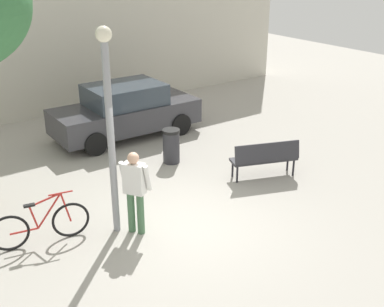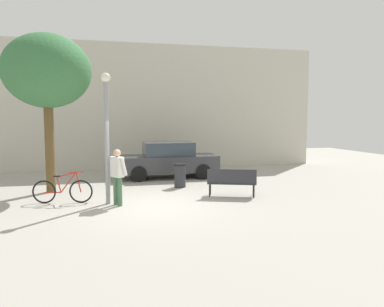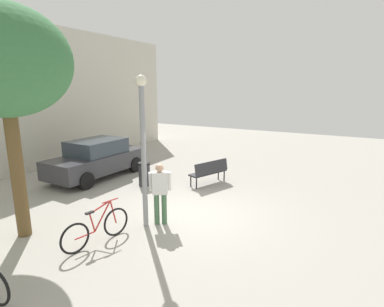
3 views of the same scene
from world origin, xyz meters
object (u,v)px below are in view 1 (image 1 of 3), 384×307
at_px(bicycle_red, 41,225).
at_px(person_by_lamppost, 135,187).
at_px(lamppost, 109,117).
at_px(park_bench, 265,157).
at_px(trash_bin, 171,146).
at_px(parked_car_charcoal, 126,111).

bearing_deg(bicycle_red, person_by_lamppost, -22.64).
distance_m(lamppost, park_bench, 4.35).
distance_m(lamppost, person_by_lamppost, 1.41).
xyz_separation_m(lamppost, bicycle_red, (-1.33, 0.39, -1.93)).
distance_m(lamppost, bicycle_red, 2.38).
height_order(park_bench, bicycle_red, bicycle_red).
distance_m(park_bench, trash_bin, 2.44).
distance_m(parked_car_charcoal, trash_bin, 2.38).
distance_m(person_by_lamppost, parked_car_charcoal, 5.32).
bearing_deg(bicycle_red, trash_bin, 23.51).
distance_m(lamppost, parked_car_charcoal, 5.43).
bearing_deg(person_by_lamppost, bicycle_red, 157.36).
height_order(lamppost, parked_car_charcoal, lamppost).
bearing_deg(trash_bin, bicycle_red, -156.49).
xyz_separation_m(bicycle_red, trash_bin, (4.00, 1.74, 0.07)).
xyz_separation_m(park_bench, parked_car_charcoal, (-1.34, 4.42, 0.23)).
distance_m(person_by_lamppost, bicycle_red, 1.85).
relative_size(lamppost, person_by_lamppost, 2.34).
relative_size(person_by_lamppost, trash_bin, 1.87).
xyz_separation_m(park_bench, trash_bin, (-1.31, 2.06, -0.10)).
relative_size(park_bench, trash_bin, 1.87).
bearing_deg(parked_car_charcoal, bicycle_red, -134.10).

